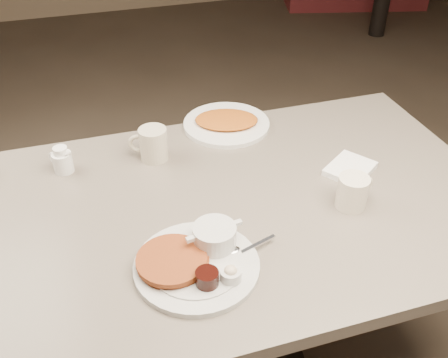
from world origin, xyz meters
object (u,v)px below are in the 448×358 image
object	(u,v)px
main_plate	(197,258)
diner_table	(226,250)
coffee_mug_far	(153,144)
hash_plate	(226,123)
creamer_right	(62,160)
coffee_mug_near	(353,191)

from	to	relation	value
main_plate	diner_table	bearing A→B (deg)	55.74
coffee_mug_far	hash_plate	bearing A→B (deg)	23.35
diner_table	main_plate	xyz separation A→B (m)	(-0.13, -0.19, 0.19)
main_plate	coffee_mug_far	xyz separation A→B (m)	(-0.01, 0.47, 0.03)
main_plate	hash_plate	xyz separation A→B (m)	(0.25, 0.58, -0.01)
main_plate	coffee_mug_far	bearing A→B (deg)	91.43
creamer_right	coffee_mug_far	bearing A→B (deg)	-2.71
diner_table	hash_plate	distance (m)	0.45
coffee_mug_far	coffee_mug_near	bearing A→B (deg)	-39.41
main_plate	creamer_right	size ratio (longest dim) A/B	4.67
coffee_mug_far	hash_plate	distance (m)	0.29
coffee_mug_near	coffee_mug_far	size ratio (longest dim) A/B	0.97
creamer_right	diner_table	bearing A→B (deg)	-35.46
coffee_mug_far	creamer_right	distance (m)	0.26
main_plate	creamer_right	xyz separation A→B (m)	(-0.27, 0.48, 0.01)
main_plate	hash_plate	bearing A→B (deg)	66.40
diner_table	coffee_mug_near	world-z (taller)	coffee_mug_near
creamer_right	hash_plate	xyz separation A→B (m)	(0.53, 0.10, -0.02)
coffee_mug_far	diner_table	bearing A→B (deg)	-62.66
main_plate	creamer_right	bearing A→B (deg)	119.67
diner_table	coffee_mug_far	world-z (taller)	coffee_mug_far
coffee_mug_near	creamer_right	xyz separation A→B (m)	(-0.72, 0.39, -0.01)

